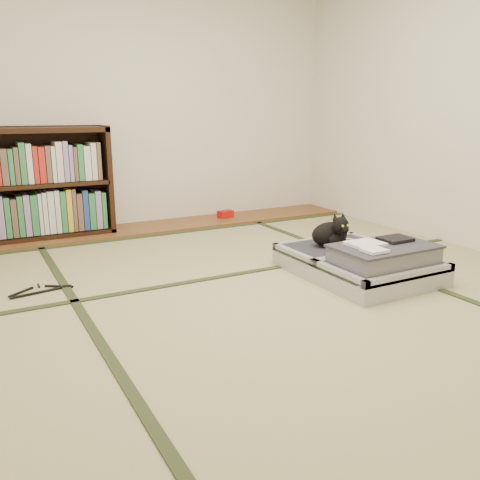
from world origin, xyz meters
name	(u,v)px	position (x,y,z in m)	size (l,w,h in m)	color
floor	(261,294)	(0.00, 0.00, 0.00)	(4.50, 4.50, 0.00)	tan
wood_strip	(151,227)	(0.00, 2.00, 0.01)	(4.00, 0.50, 0.02)	brown
red_item	(225,214)	(0.79, 2.03, 0.06)	(0.15, 0.09, 0.07)	#B7110E
room_shell	(263,32)	(0.00, 0.00, 1.46)	(4.50, 4.50, 4.50)	white
tatami_borders	(223,271)	(0.00, 0.49, 0.00)	(4.00, 4.50, 0.01)	#2D381E
bookcase	(20,187)	(-1.08, 2.07, 0.45)	(1.47, 0.34, 0.94)	black
suitcase	(362,262)	(0.75, -0.03, 0.10)	(0.72, 0.96, 0.28)	#AEADB2
cat	(332,234)	(0.73, 0.26, 0.23)	(0.32, 0.32, 0.26)	black
cable_coil	(348,241)	(0.91, 0.30, 0.15)	(0.10, 0.10, 0.02)	white
hanger	(41,290)	(-1.14, 0.68, 0.01)	(0.37, 0.20, 0.01)	black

